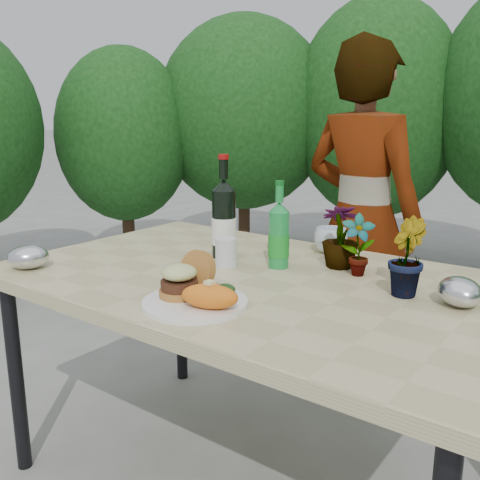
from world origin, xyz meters
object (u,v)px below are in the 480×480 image
Objects in this scene: patio_table at (255,293)px; wine_bottle at (224,220)px; person at (361,221)px; dinner_plate at (195,303)px.

wine_bottle is (-0.22, 0.12, 0.19)m from patio_table.
patio_table is at bearing 99.77° from person.
dinner_plate is at bearing -64.63° from wine_bottle.
dinner_plate is at bearing -84.85° from patio_table.
wine_bottle is 0.79m from person.
dinner_plate is 0.18× the size of person.
person is (-0.07, 1.20, 0.03)m from dinner_plate.
wine_bottle is 0.23× the size of person.
person is at bearing 93.30° from dinner_plate.
dinner_plate reaches higher than patio_table.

